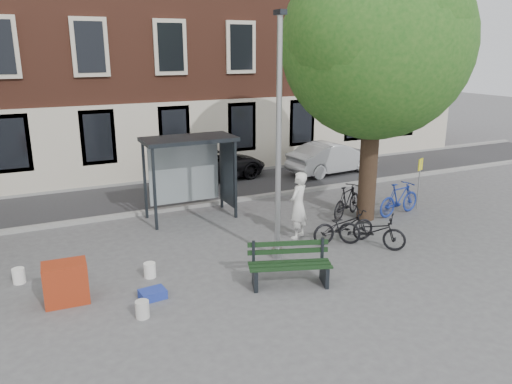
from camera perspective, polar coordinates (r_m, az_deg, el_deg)
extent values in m
plane|color=#4C4C4F|center=(13.17, 2.43, -7.45)|extent=(90.00, 90.00, 0.00)
cube|color=#28282B|center=(19.27, -7.41, 0.14)|extent=(40.00, 4.00, 0.01)
cube|color=gray|center=(17.44, -5.32, -1.32)|extent=(40.00, 0.25, 0.12)
cube|color=gray|center=(21.10, -9.14, 1.62)|extent=(40.00, 0.25, 0.12)
cube|color=brown|center=(24.38, -12.81, 19.82)|extent=(30.00, 8.00, 14.00)
cylinder|color=#9EA0A3|center=(12.28, 2.59, 5.49)|extent=(0.14, 0.14, 6.00)
cylinder|color=#9EA0A3|center=(13.12, 2.43, -6.97)|extent=(0.28, 0.28, 0.24)
cube|color=#1E2328|center=(12.10, 2.78, 19.84)|extent=(0.18, 0.35, 0.12)
cylinder|color=black|center=(15.95, 12.72, 2.81)|extent=(0.56, 0.56, 3.40)
sphere|color=#1E5218|center=(15.55, 13.58, 16.20)|extent=(5.60, 5.60, 5.60)
sphere|color=#1E5218|center=(16.44, 15.35, 17.80)|extent=(3.92, 3.92, 3.92)
sphere|color=#1E5218|center=(14.83, 11.90, 17.48)|extent=(4.20, 4.20, 4.20)
sphere|color=#1E5218|center=(15.01, 16.63, 18.30)|extent=(3.64, 3.64, 3.64)
cube|color=#1E2328|center=(14.99, -11.52, 0.26)|extent=(0.08, 0.08, 2.50)
cube|color=#1E2328|center=(15.79, -2.37, 1.38)|extent=(0.08, 0.08, 2.50)
cube|color=#1E2328|center=(16.12, -12.60, 1.30)|extent=(0.08, 0.08, 2.50)
cube|color=#1E2328|center=(16.86, -3.99, 2.31)|extent=(0.08, 0.08, 2.50)
cube|color=#1E2328|center=(15.61, -7.71, 6.00)|extent=(2.85, 1.45, 0.12)
cube|color=#8C999E|center=(16.41, -8.22, 2.24)|extent=(2.34, 0.04, 2.00)
cube|color=#1E2328|center=(16.29, -3.21, 2.28)|extent=(0.12, 1.14, 2.12)
cube|color=#D84C19|center=(16.32, -2.98, 2.31)|extent=(0.02, 0.90, 1.62)
imported|color=silver|center=(14.20, 4.85, -1.54)|extent=(0.85, 0.78, 1.94)
cube|color=#1E2328|center=(11.50, -0.14, -9.74)|extent=(0.28, 0.59, 0.49)
cube|color=#1E2328|center=(11.77, 7.82, -9.27)|extent=(0.28, 0.59, 0.49)
cube|color=black|center=(11.33, 4.09, -8.74)|extent=(1.83, 0.74, 0.04)
cube|color=black|center=(11.50, 3.91, -8.34)|extent=(1.83, 0.74, 0.04)
cube|color=black|center=(11.67, 3.74, -7.95)|extent=(1.83, 0.74, 0.04)
cube|color=black|center=(11.68, 3.67, -6.77)|extent=(1.80, 0.67, 0.11)
cube|color=black|center=(11.61, 3.68, -5.88)|extent=(1.80, 0.67, 0.11)
imported|color=black|center=(14.17, 9.97, -3.84)|extent=(1.91, 0.86, 0.97)
imported|color=navy|center=(16.90, 16.06, -0.74)|extent=(1.88, 0.81, 1.09)
imported|color=black|center=(13.99, 13.11, -4.29)|extent=(1.68, 1.82, 0.97)
imported|color=black|center=(16.30, 10.36, -1.01)|extent=(1.80, 1.29, 1.07)
imported|color=black|center=(20.82, -5.17, 3.25)|extent=(4.93, 2.73, 1.30)
imported|color=#B0B3B8|center=(22.02, 8.75, 3.91)|extent=(4.25, 1.87, 1.36)
cube|color=maroon|center=(11.53, -20.91, -9.68)|extent=(0.93, 0.65, 0.90)
cube|color=#21359A|center=(11.33, -11.73, -11.35)|extent=(0.59, 0.45, 0.20)
cylinder|color=silver|center=(10.60, -12.86, -12.94)|extent=(0.33, 0.33, 0.36)
cylinder|color=white|center=(12.96, -25.49, -8.64)|extent=(0.35, 0.35, 0.36)
cylinder|color=white|center=(12.27, -12.05, -8.73)|extent=(0.33, 0.33, 0.36)
cylinder|color=#9EA0A3|center=(17.57, 18.09, 0.76)|extent=(0.04, 0.04, 1.70)
cube|color=yellow|center=(17.41, 18.29, 3.00)|extent=(0.29, 0.15, 0.40)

